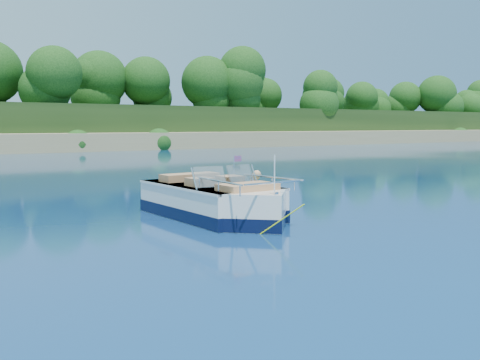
% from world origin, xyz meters
% --- Properties ---
extents(ground, '(160.00, 160.00, 0.00)m').
position_xyz_m(ground, '(0.00, 0.00, 0.00)').
color(ground, '#0B1D4D').
rests_on(ground, ground).
extents(motorboat, '(2.08, 5.36, 1.78)m').
position_xyz_m(motorboat, '(1.10, 1.89, 0.35)').
color(motorboat, white).
rests_on(motorboat, ground).
extents(tow_tube, '(1.67, 1.67, 0.37)m').
position_xyz_m(tow_tube, '(2.81, 2.95, 0.09)').
color(tow_tube, '#E6D500').
rests_on(tow_tube, ground).
extents(boy, '(0.58, 0.79, 1.41)m').
position_xyz_m(boy, '(2.84, 2.95, 0.00)').
color(boy, tan).
rests_on(boy, ground).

